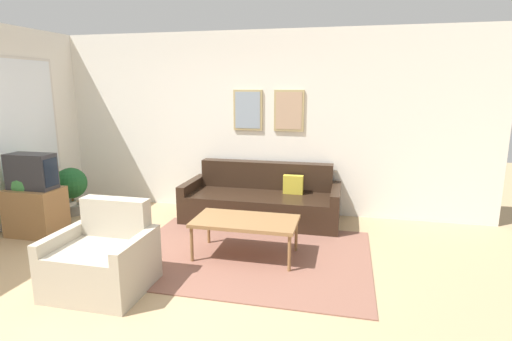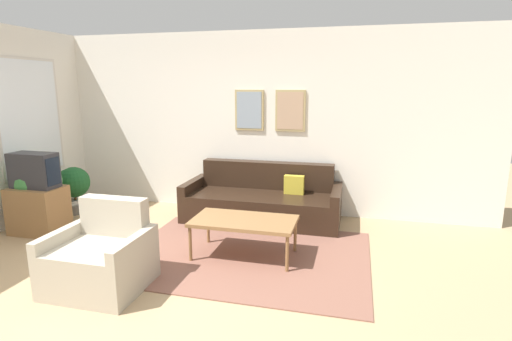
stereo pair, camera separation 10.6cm
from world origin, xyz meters
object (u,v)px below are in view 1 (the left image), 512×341
(couch, at_px, (262,201))
(potted_plant_tall, at_px, (35,186))
(tv, at_px, (31,171))
(armchair, at_px, (103,260))
(coffee_table, at_px, (246,222))

(couch, bearing_deg, potted_plant_tall, -158.91)
(tv, bearing_deg, couch, 24.37)
(tv, relative_size, armchair, 0.68)
(couch, bearing_deg, coffee_table, -85.96)
(coffee_table, bearing_deg, couch, 94.04)
(tv, height_order, armchair, tv)
(coffee_table, relative_size, armchair, 1.34)
(armchair, distance_m, potted_plant_tall, 2.19)
(armchair, bearing_deg, potted_plant_tall, 135.56)
(coffee_table, xyz_separation_m, potted_plant_tall, (-2.93, 0.22, 0.19))
(coffee_table, bearing_deg, potted_plant_tall, 175.79)
(tv, bearing_deg, armchair, -32.46)
(coffee_table, relative_size, tv, 1.96)
(tv, xyz_separation_m, armchair, (1.69, -1.08, -0.56))
(couch, xyz_separation_m, armchair, (-1.04, -2.31, 0.01))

